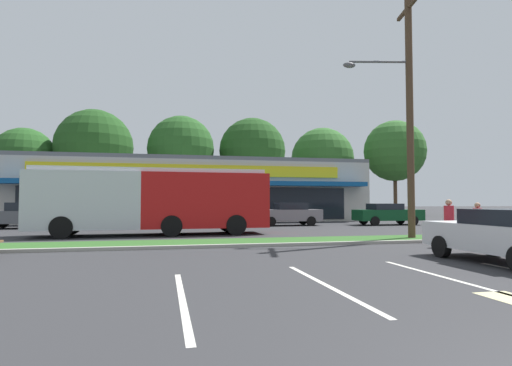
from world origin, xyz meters
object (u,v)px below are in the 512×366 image
at_px(car_5, 288,214).
at_px(pedestrian_near_bench, 449,223).
at_px(car_3, 23,215).
at_px(car_4, 387,214).
at_px(utility_pole, 407,108).
at_px(pedestrian_by_pole, 478,223).
at_px(city_bus, 153,199).
at_px(car_1, 505,235).

distance_m(car_5, pedestrian_near_bench, 14.14).
height_order(car_3, car_4, car_3).
relative_size(utility_pole, car_4, 2.25).
relative_size(pedestrian_near_bench, pedestrian_by_pole, 1.07).
distance_m(car_3, pedestrian_by_pole, 24.75).
height_order(pedestrian_near_bench, pedestrian_by_pole, pedestrian_near_bench).
xyz_separation_m(city_bus, car_5, (8.89, 6.30, -0.96)).
relative_size(city_bus, pedestrian_near_bench, 6.58).
bearing_deg(car_3, pedestrian_by_pole, 145.37).
xyz_separation_m(car_1, pedestrian_by_pole, (3.01, 4.49, 0.05)).
relative_size(car_5, pedestrian_near_bench, 2.60).
distance_m(utility_pole, pedestrian_near_bench, 5.41).
bearing_deg(car_1, car_5, 1.72).
relative_size(city_bus, pedestrian_by_pole, 7.06).
relative_size(car_1, pedestrian_near_bench, 2.61).
bearing_deg(car_3, city_bus, 139.23).
bearing_deg(pedestrian_by_pole, utility_pole, -56.99).
xyz_separation_m(car_1, pedestrian_near_bench, (1.37, 4.02, 0.11)).
bearing_deg(city_bus, car_5, -146.40).
bearing_deg(pedestrian_near_bench, car_4, -68.27).
relative_size(car_1, pedestrian_by_pole, 2.80).
height_order(city_bus, pedestrian_by_pole, city_bus).
relative_size(car_1, car_3, 1.07).
xyz_separation_m(city_bus, car_1, (9.44, -11.73, -1.00)).
height_order(car_4, pedestrian_near_bench, pedestrian_near_bench).
bearing_deg(pedestrian_near_bench, car_1, 114.18).
bearing_deg(utility_pole, pedestrian_near_bench, -87.57).
distance_m(utility_pole, car_4, 12.90).
bearing_deg(car_5, car_3, -1.81).
bearing_deg(pedestrian_by_pole, car_5, -83.75).
distance_m(city_bus, car_3, 10.50).
distance_m(utility_pole, car_3, 22.73).
height_order(utility_pole, car_3, utility_pole).
relative_size(utility_pole, pedestrian_near_bench, 6.17).
xyz_separation_m(utility_pole, pedestrian_near_bench, (0.10, -2.45, -4.82)).
xyz_separation_m(pedestrian_near_bench, pedestrian_by_pole, (1.64, 0.47, -0.06)).
bearing_deg(pedestrian_near_bench, pedestrian_by_pole, -120.85).
xyz_separation_m(utility_pole, car_5, (-1.81, 11.56, -4.89)).
height_order(car_5, pedestrian_near_bench, pedestrian_near_bench).
bearing_deg(utility_pole, car_3, 147.00).
bearing_deg(pedestrian_near_bench, car_3, 5.19).
bearing_deg(pedestrian_by_pole, pedestrian_near_bench, 7.68).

